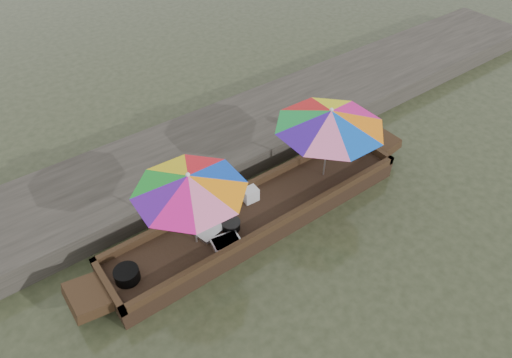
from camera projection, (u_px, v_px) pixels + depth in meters
water at (259, 221)px, 8.60m from camera, size 80.00×80.00×0.00m
dock at (198, 153)px, 9.75m from camera, size 22.00×2.20×0.50m
boat_hull at (259, 215)px, 8.48m from camera, size 5.95×1.20×0.35m
cooking_pot at (127, 275)px, 7.13m from camera, size 0.40×0.40×0.21m
tray_crayfish at (226, 242)px, 7.70m from camera, size 0.54×0.42×0.09m
tray_scallop at (210, 231)px, 7.92m from camera, size 0.55×0.44×0.06m
charcoal_grill at (231, 225)px, 7.95m from camera, size 0.32×0.32×0.15m
supply_bag at (250, 195)px, 8.45m from camera, size 0.29×0.24×0.26m
vendor at (362, 135)px, 9.23m from camera, size 0.54×0.42×0.98m
umbrella_bow at (192, 210)px, 7.25m from camera, size 2.35×2.35×1.55m
umbrella_stern at (327, 143)px, 8.56m from camera, size 2.68×2.68×1.55m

